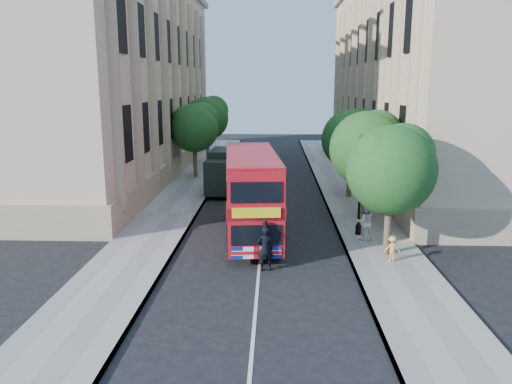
# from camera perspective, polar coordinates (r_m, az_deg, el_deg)

# --- Properties ---
(ground) EXTENTS (120.00, 120.00, 0.00)m
(ground) POSITION_cam_1_polar(r_m,az_deg,el_deg) (20.56, 0.25, -9.94)
(ground) COLOR black
(ground) RESTS_ON ground
(pavement_right) EXTENTS (3.50, 80.00, 0.12)m
(pavement_right) POSITION_cam_1_polar(r_m,az_deg,el_deg) (30.46, 11.77, -2.66)
(pavement_right) COLOR gray
(pavement_right) RESTS_ON ground
(pavement_left) EXTENTS (3.50, 80.00, 0.12)m
(pavement_left) POSITION_cam_1_polar(r_m,az_deg,el_deg) (30.70, -9.93, -2.47)
(pavement_left) COLOR gray
(pavement_left) RESTS_ON ground
(building_right) EXTENTS (12.00, 38.00, 18.00)m
(building_right) POSITION_cam_1_polar(r_m,az_deg,el_deg) (45.01, 19.69, 13.13)
(building_right) COLOR tan
(building_right) RESTS_ON ground
(building_left) EXTENTS (12.00, 38.00, 18.00)m
(building_left) POSITION_cam_1_polar(r_m,az_deg,el_deg) (45.39, -16.86, 13.31)
(building_left) COLOR tan
(building_left) RESTS_ON ground
(tree_right_near) EXTENTS (4.00, 4.00, 6.08)m
(tree_right_near) POSITION_cam_1_polar(r_m,az_deg,el_deg) (22.94, 15.28, 3.00)
(tree_right_near) COLOR #473828
(tree_right_near) RESTS_ON ground
(tree_right_mid) EXTENTS (4.20, 4.20, 6.37)m
(tree_right_mid) POSITION_cam_1_polar(r_m,az_deg,el_deg) (28.73, 12.64, 5.32)
(tree_right_mid) COLOR #473828
(tree_right_mid) RESTS_ON ground
(tree_right_far) EXTENTS (4.00, 4.00, 6.15)m
(tree_right_far) POSITION_cam_1_polar(r_m,az_deg,el_deg) (34.63, 10.86, 6.32)
(tree_right_far) COLOR #473828
(tree_right_far) RESTS_ON ground
(tree_left_far) EXTENTS (4.00, 4.00, 6.30)m
(tree_left_far) POSITION_cam_1_polar(r_m,az_deg,el_deg) (41.71, -7.01, 7.60)
(tree_left_far) COLOR #473828
(tree_left_far) RESTS_ON ground
(tree_left_back) EXTENTS (4.20, 4.20, 6.65)m
(tree_left_back) POSITION_cam_1_polar(r_m,az_deg,el_deg) (49.59, -5.56, 8.66)
(tree_left_back) COLOR #473828
(tree_left_back) RESTS_ON ground
(lamp_post) EXTENTS (0.32, 0.32, 5.16)m
(lamp_post) POSITION_cam_1_polar(r_m,az_deg,el_deg) (25.94, 11.80, 0.30)
(lamp_post) COLOR black
(lamp_post) RESTS_ON pavement_right
(double_decker_bus) EXTENTS (3.29, 9.48, 4.30)m
(double_decker_bus) POSITION_cam_1_polar(r_m,az_deg,el_deg) (25.41, -0.54, 0.00)
(double_decker_bus) COLOR #A10B13
(double_decker_bus) RESTS_ON ground
(box_van) EXTENTS (2.45, 5.51, 3.10)m
(box_van) POSITION_cam_1_polar(r_m,az_deg,el_deg) (35.96, -3.53, 2.23)
(box_van) COLOR black
(box_van) RESTS_ON ground
(police_constable) EXTENTS (0.79, 0.61, 1.94)m
(police_constable) POSITION_cam_1_polar(r_m,az_deg,el_deg) (21.15, 1.06, -6.50)
(police_constable) COLOR black
(police_constable) RESTS_ON ground
(woman_pedestrian) EXTENTS (0.97, 0.79, 1.87)m
(woman_pedestrian) POSITION_cam_1_polar(r_m,az_deg,el_deg) (25.43, 12.31, -3.33)
(woman_pedestrian) COLOR silver
(woman_pedestrian) RESTS_ON pavement_right
(child_a) EXTENTS (0.70, 0.49, 1.10)m
(child_a) POSITION_cam_1_polar(r_m,az_deg,el_deg) (27.80, 14.98, -2.96)
(child_a) COLOR #CD5524
(child_a) RESTS_ON pavement_right
(child_b) EXTENTS (0.75, 0.45, 1.14)m
(child_b) POSITION_cam_1_polar(r_m,az_deg,el_deg) (22.84, 15.30, -6.24)
(child_b) COLOR #E7B24F
(child_b) RESTS_ON pavement_right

